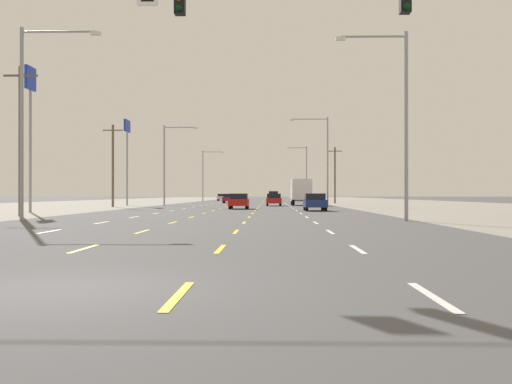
{
  "coord_description": "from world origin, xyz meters",
  "views": [
    {
      "loc": [
        3.02,
        -9.37,
        1.41
      ],
      "look_at": [
        0.98,
        83.94,
        1.71
      ],
      "focal_mm": 45.08,
      "sensor_mm": 36.0,
      "label": 1
    }
  ],
  "objects_px": {
    "sedan_inner_right_mid": "(274,200)",
    "sedan_far_left_farthest": "(222,197)",
    "sedan_inner_left_far": "(229,198)",
    "pole_sign_left_row_1": "(30,105)",
    "box_truck_far_right_midfar": "(301,191)",
    "streetlight_left_row_1": "(168,159)",
    "streetlight_left_row_2": "(205,172)",
    "sedan_far_right_nearest": "(315,202)",
    "streetlight_left_row_0": "(30,109)",
    "pole_sign_left_row_2": "(127,139)",
    "suv_inner_right_farther": "(273,196)",
    "sedan_center_turn_near": "(239,201)",
    "streetlight_right_row_0": "(399,112)",
    "streetlight_right_row_1": "(324,154)",
    "streetlight_right_row_2": "(305,170)"
  },
  "relations": [
    {
      "from": "sedan_inner_right_mid",
      "to": "sedan_far_left_farthest",
      "type": "height_order",
      "value": "same"
    },
    {
      "from": "pole_sign_left_row_2",
      "to": "streetlight_right_row_2",
      "type": "relative_size",
      "value": 0.99
    },
    {
      "from": "streetlight_right_row_2",
      "to": "sedan_far_right_nearest",
      "type": "bearing_deg",
      "value": -92.41
    },
    {
      "from": "sedan_center_turn_near",
      "to": "pole_sign_left_row_2",
      "type": "xyz_separation_m",
      "value": [
        -14.76,
        18.47,
        7.44
      ]
    },
    {
      "from": "sedan_center_turn_near",
      "to": "sedan_inner_right_mid",
      "type": "bearing_deg",
      "value": 78.03
    },
    {
      "from": "sedan_inner_left_far",
      "to": "streetlight_right_row_1",
      "type": "height_order",
      "value": "streetlight_right_row_1"
    },
    {
      "from": "sedan_inner_right_mid",
      "to": "streetlight_left_row_0",
      "type": "bearing_deg",
      "value": -107.12
    },
    {
      "from": "sedan_inner_right_mid",
      "to": "sedan_far_right_nearest",
      "type": "bearing_deg",
      "value": -81.62
    },
    {
      "from": "sedan_far_right_nearest",
      "to": "pole_sign_left_row_2",
      "type": "relative_size",
      "value": 0.42
    },
    {
      "from": "suv_inner_right_farther",
      "to": "streetlight_right_row_2",
      "type": "height_order",
      "value": "streetlight_right_row_2"
    },
    {
      "from": "pole_sign_left_row_1",
      "to": "sedan_far_left_farthest",
      "type": "bearing_deg",
      "value": 84.36
    },
    {
      "from": "sedan_far_right_nearest",
      "to": "sedan_inner_right_mid",
      "type": "xyz_separation_m",
      "value": [
        -3.32,
        22.54,
        0.0
      ]
    },
    {
      "from": "box_truck_far_right_midfar",
      "to": "streetlight_right_row_0",
      "type": "distance_m",
      "value": 46.64
    },
    {
      "from": "pole_sign_left_row_1",
      "to": "suv_inner_right_farther",
      "type": "bearing_deg",
      "value": 76.34
    },
    {
      "from": "streetlight_left_row_0",
      "to": "streetlight_left_row_1",
      "type": "relative_size",
      "value": 1.03
    },
    {
      "from": "sedan_inner_right_mid",
      "to": "sedan_center_turn_near",
      "type": "bearing_deg",
      "value": -101.97
    },
    {
      "from": "sedan_inner_left_far",
      "to": "pole_sign_left_row_1",
      "type": "xyz_separation_m",
      "value": [
        -12.08,
        -51.94,
        7.59
      ]
    },
    {
      "from": "sedan_far_right_nearest",
      "to": "sedan_inner_left_far",
      "type": "distance_m",
      "value": 48.35
    },
    {
      "from": "sedan_inner_right_mid",
      "to": "sedan_far_left_farthest",
      "type": "relative_size",
      "value": 1.0
    },
    {
      "from": "streetlight_right_row_0",
      "to": "sedan_center_turn_near",
      "type": "bearing_deg",
      "value": 109.88
    },
    {
      "from": "streetlight_left_row_1",
      "to": "streetlight_left_row_2",
      "type": "bearing_deg",
      "value": 90.0
    },
    {
      "from": "suv_inner_right_farther",
      "to": "streetlight_right_row_0",
      "type": "xyz_separation_m",
      "value": [
        6.1,
        -94.9,
        4.67
      ]
    },
    {
      "from": "suv_inner_right_farther",
      "to": "streetlight_right_row_1",
      "type": "bearing_deg",
      "value": -83.05
    },
    {
      "from": "streetlight_right_row_0",
      "to": "streetlight_right_row_2",
      "type": "height_order",
      "value": "streetlight_right_row_2"
    },
    {
      "from": "streetlight_right_row_0",
      "to": "streetlight_right_row_1",
      "type": "bearing_deg",
      "value": 90.15
    },
    {
      "from": "sedan_far_right_nearest",
      "to": "streetlight_left_row_1",
      "type": "xyz_separation_m",
      "value": [
        -16.51,
        25.53,
        5.01
      ]
    },
    {
      "from": "pole_sign_left_row_1",
      "to": "streetlight_left_row_2",
      "type": "height_order",
      "value": "pole_sign_left_row_1"
    },
    {
      "from": "box_truck_far_right_midfar",
      "to": "suv_inner_right_farther",
      "type": "distance_m",
      "value": 48.62
    },
    {
      "from": "pole_sign_left_row_2",
      "to": "streetlight_right_row_0",
      "type": "xyz_separation_m",
      "value": [
        24.47,
        -45.32,
        -2.5
      ]
    },
    {
      "from": "sedan_center_turn_near",
      "to": "streetlight_right_row_0",
      "type": "bearing_deg",
      "value": -70.12
    },
    {
      "from": "sedan_inner_left_far",
      "to": "pole_sign_left_row_2",
      "type": "bearing_deg",
      "value": -116.71
    },
    {
      "from": "pole_sign_left_row_1",
      "to": "streetlight_left_row_1",
      "type": "xyz_separation_m",
      "value": [
        5.85,
        30.23,
        -2.57
      ]
    },
    {
      "from": "sedan_inner_right_mid",
      "to": "streetlight_left_row_1",
      "type": "distance_m",
      "value": 14.43
    },
    {
      "from": "streetlight_left_row_1",
      "to": "sedan_inner_right_mid",
      "type": "bearing_deg",
      "value": -12.78
    },
    {
      "from": "sedan_far_right_nearest",
      "to": "streetlight_right_row_0",
      "type": "height_order",
      "value": "streetlight_right_row_0"
    },
    {
      "from": "sedan_center_turn_near",
      "to": "sedan_inner_left_far",
      "type": "distance_m",
      "value": 40.86
    },
    {
      "from": "suv_inner_right_farther",
      "to": "sedan_far_left_farthest",
      "type": "distance_m",
      "value": 12.52
    },
    {
      "from": "sedan_center_turn_near",
      "to": "streetlight_left_row_0",
      "type": "height_order",
      "value": "streetlight_left_row_0"
    },
    {
      "from": "sedan_inner_left_far",
      "to": "streetlight_right_row_2",
      "type": "xyz_separation_m",
      "value": [
        13.29,
        24.13,
        5.36
      ]
    },
    {
      "from": "box_truck_far_right_midfar",
      "to": "streetlight_left_row_2",
      "type": "distance_m",
      "value": 48.41
    },
    {
      "from": "sedan_center_turn_near",
      "to": "box_truck_far_right_midfar",
      "type": "xyz_separation_m",
      "value": [
        6.8,
        19.53,
        1.08
      ]
    },
    {
      "from": "sedan_inner_left_far",
      "to": "streetlight_left_row_1",
      "type": "distance_m",
      "value": 23.14
    },
    {
      "from": "pole_sign_left_row_1",
      "to": "streetlight_left_row_0",
      "type": "bearing_deg",
      "value": -69.47
    },
    {
      "from": "pole_sign_left_row_2",
      "to": "streetlight_right_row_1",
      "type": "height_order",
      "value": "streetlight_right_row_1"
    },
    {
      "from": "box_truck_far_right_midfar",
      "to": "streetlight_left_row_1",
      "type": "height_order",
      "value": "streetlight_left_row_1"
    },
    {
      "from": "streetlight_right_row_1",
      "to": "streetlight_left_row_2",
      "type": "distance_m",
      "value": 49.78
    },
    {
      "from": "streetlight_right_row_1",
      "to": "streetlight_left_row_2",
      "type": "height_order",
      "value": "streetlight_right_row_1"
    },
    {
      "from": "sedan_far_right_nearest",
      "to": "streetlight_right_row_2",
      "type": "bearing_deg",
      "value": 87.59
    },
    {
      "from": "sedan_far_right_nearest",
      "to": "sedan_inner_right_mid",
      "type": "distance_m",
      "value": 22.78
    },
    {
      "from": "suv_inner_right_farther",
      "to": "sedan_far_right_nearest",
      "type": "bearing_deg",
      "value": -87.62
    }
  ]
}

